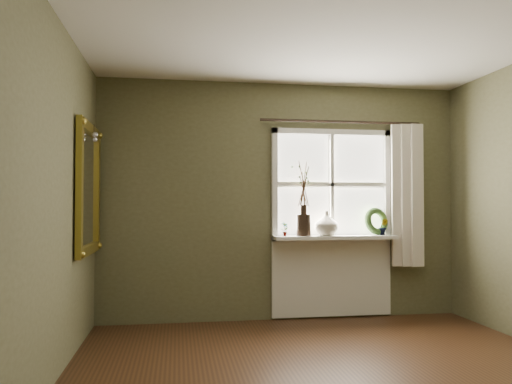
{
  "coord_description": "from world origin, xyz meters",
  "views": [
    {
      "loc": [
        -1.15,
        -3.14,
        1.26
      ],
      "look_at": [
        -0.41,
        1.55,
        1.38
      ],
      "focal_mm": 35.0,
      "sensor_mm": 36.0,
      "label": 1
    }
  ],
  "objects_px": {
    "gilt_mirror": "(89,189)",
    "wreath": "(376,224)",
    "cream_vase": "(327,223)",
    "dark_jug": "(304,225)"
  },
  "relations": [
    {
      "from": "gilt_mirror",
      "to": "wreath",
      "type": "bearing_deg",
      "value": 9.7
    },
    {
      "from": "cream_vase",
      "to": "gilt_mirror",
      "type": "height_order",
      "value": "gilt_mirror"
    },
    {
      "from": "cream_vase",
      "to": "wreath",
      "type": "distance_m",
      "value": 0.59
    },
    {
      "from": "cream_vase",
      "to": "gilt_mirror",
      "type": "xyz_separation_m",
      "value": [
        -2.42,
        -0.47,
        0.35
      ]
    },
    {
      "from": "dark_jug",
      "to": "cream_vase",
      "type": "relative_size",
      "value": 0.87
    },
    {
      "from": "wreath",
      "to": "cream_vase",
      "type": "bearing_deg",
      "value": 164.87
    },
    {
      "from": "dark_jug",
      "to": "wreath",
      "type": "distance_m",
      "value": 0.85
    },
    {
      "from": "wreath",
      "to": "gilt_mirror",
      "type": "distance_m",
      "value": 3.07
    },
    {
      "from": "cream_vase",
      "to": "gilt_mirror",
      "type": "relative_size",
      "value": 0.22
    },
    {
      "from": "wreath",
      "to": "gilt_mirror",
      "type": "height_order",
      "value": "gilt_mirror"
    }
  ]
}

